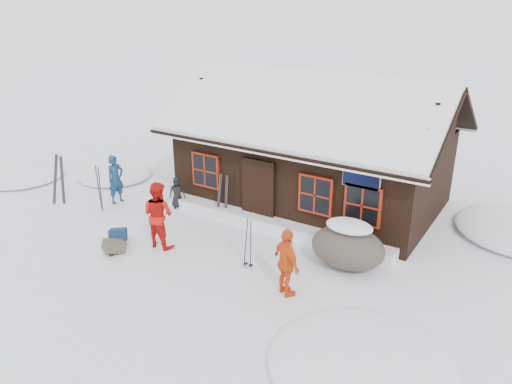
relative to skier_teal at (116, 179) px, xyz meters
The scene contains 15 objects.
ground 4.31m from the skier_teal, 17.50° to the right, with size 120.00×120.00×0.00m, color white.
mountain_hut 6.70m from the skier_teal, 33.86° to the left, with size 8.90×6.09×4.42m.
snow_drift 5.65m from the skier_teal, 10.05° to the left, with size 7.60×0.60×0.35m, color white.
snow_mounds 5.77m from the skier_teal, ahead, with size 20.60×13.20×0.48m.
skier_teal is the anchor object (origin of this frame).
skier_orange_left 3.73m from the skier_teal, 25.01° to the right, with size 0.93×0.72×1.91m, color #BA110D.
skier_orange_right 7.81m from the skier_teal, 13.65° to the right, with size 0.99×0.41×1.70m, color #DF4816.
skier_crouched 2.18m from the skier_teal, 20.57° to the left, with size 0.52×0.34×1.07m, color black.
boulder 8.28m from the skier_teal, ahead, with size 1.95×1.46×1.15m.
ski_pair_left 1.86m from the skier_teal, 142.40° to the right, with size 0.69×0.25×1.81m.
ski_pair_mid 0.72m from the skier_teal, 91.18° to the right, with size 0.37×0.21×1.55m.
ski_pair_right 3.87m from the skier_teal, 13.92° to the left, with size 0.46×0.15×1.50m.
ski_poles 6.27m from the skier_teal, 11.59° to the right, with size 0.25×0.13×1.42m.
backpack_blue 3.15m from the skier_teal, 42.91° to the right, with size 0.46×0.61×0.33m, color #11254A.
backpack_olive 3.76m from the skier_teal, 44.67° to the right, with size 0.41×0.54×0.30m, color #464232.
Camera 1 is at (8.36, -9.47, 6.64)m, focal length 35.00 mm.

